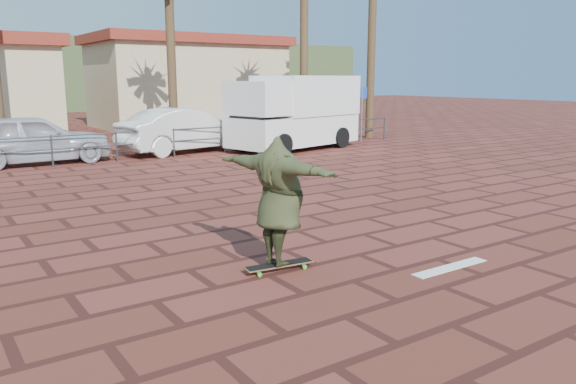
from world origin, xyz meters
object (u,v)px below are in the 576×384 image
(skateboarder, at_px, (279,201))
(car_white, at_px, (185,130))
(longboard, at_px, (279,265))
(car_silver, at_px, (33,139))
(campervan, at_px, (295,111))

(skateboarder, height_order, car_white, skateboarder)
(longboard, relative_size, car_white, 0.21)
(car_silver, bearing_deg, longboard, -176.56)
(car_silver, bearing_deg, skateboarder, -176.56)
(skateboarder, bearing_deg, campervan, -45.63)
(campervan, distance_m, car_silver, 9.28)
(car_silver, distance_m, car_white, 5.23)
(skateboarder, distance_m, car_white, 13.62)
(longboard, height_order, car_silver, car_silver)
(car_white, bearing_deg, skateboarder, 151.79)
(car_white, bearing_deg, longboard, 151.79)
(skateboarder, distance_m, campervan, 14.08)
(longboard, relative_size, skateboarder, 0.47)
(skateboarder, bearing_deg, car_silver, -5.85)
(campervan, bearing_deg, car_white, 145.64)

